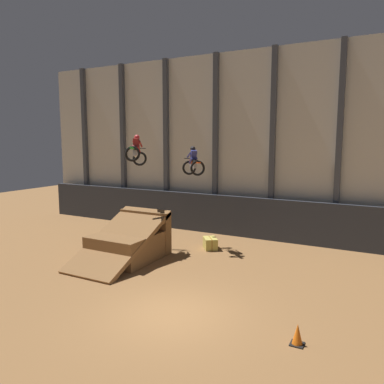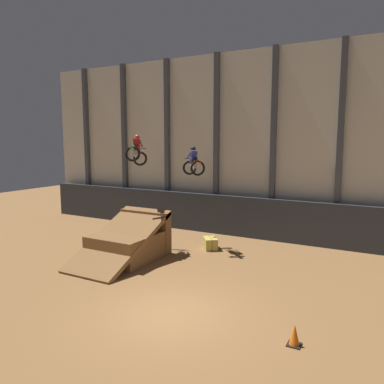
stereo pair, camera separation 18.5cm
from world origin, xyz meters
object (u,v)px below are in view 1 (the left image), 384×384
object	(u,v)px
rider_bike_left_air	(136,152)
rider_bike_right_air	(193,163)
traffic_cone_near_ramp	(297,335)
hay_bale_trackside	(210,243)
dirt_ramp	(130,242)

from	to	relation	value
rider_bike_left_air	rider_bike_right_air	size ratio (longest dim) A/B	1.10
traffic_cone_near_ramp	hay_bale_trackside	bearing A→B (deg)	129.99
dirt_ramp	hay_bale_trackside	world-z (taller)	dirt_ramp
traffic_cone_near_ramp	rider_bike_right_air	bearing A→B (deg)	134.61
dirt_ramp	rider_bike_left_air	size ratio (longest dim) A/B	2.56
traffic_cone_near_ramp	hay_bale_trackside	distance (m)	9.07
hay_bale_trackside	rider_bike_right_air	bearing A→B (deg)	-170.83
rider_bike_left_air	hay_bale_trackside	xyz separation A→B (m)	(3.26, 1.59, -4.55)
dirt_ramp	traffic_cone_near_ramp	world-z (taller)	dirt_ramp
rider_bike_right_air	traffic_cone_near_ramp	xyz separation A→B (m)	(6.72, -6.81, -3.98)
rider_bike_left_air	hay_bale_trackside	distance (m)	5.82
rider_bike_left_air	traffic_cone_near_ramp	size ratio (longest dim) A/B	3.07
dirt_ramp	rider_bike_right_air	bearing A→B (deg)	58.90
dirt_ramp	rider_bike_right_air	distance (m)	4.87
rider_bike_right_air	traffic_cone_near_ramp	distance (m)	10.36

